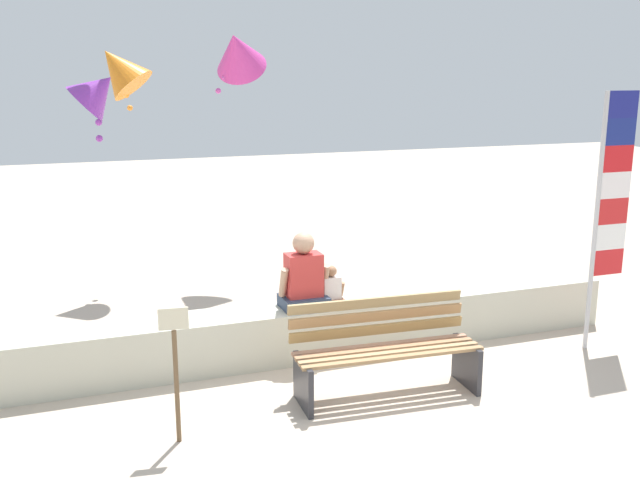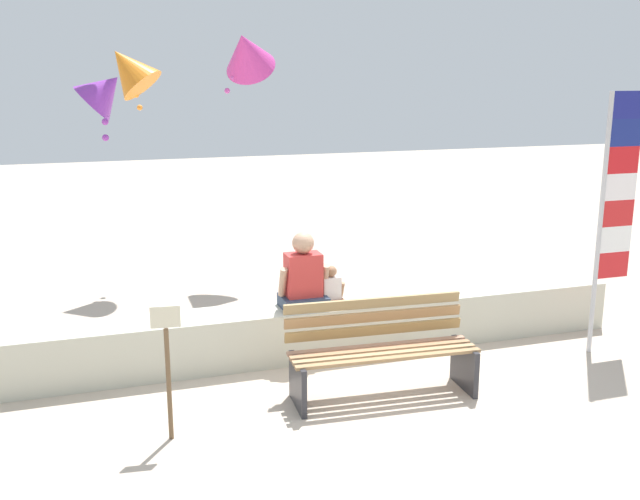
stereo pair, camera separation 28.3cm
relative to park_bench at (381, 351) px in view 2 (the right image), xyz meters
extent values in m
plane|color=#BFAE9A|center=(-0.18, 0.21, -0.42)|extent=(40.00, 40.00, 0.00)
cube|color=beige|center=(-0.18, 1.16, -0.15)|extent=(6.81, 0.56, 0.56)
cube|color=#9E784F|center=(-0.02, -0.26, 0.03)|extent=(1.77, 0.18, 0.03)
cube|color=tan|center=(-0.01, -0.14, 0.03)|extent=(1.77, 0.18, 0.03)
cube|color=#9C714D|center=(0.00, -0.03, 0.03)|extent=(1.77, 0.18, 0.03)
cube|color=#A5755B|center=(0.00, 0.08, 0.03)|extent=(1.77, 0.18, 0.03)
cube|color=#A47E48|center=(0.01, 0.19, 0.15)|extent=(1.76, 0.15, 0.10)
cube|color=#A6794C|center=(0.01, 0.21, 0.28)|extent=(1.76, 0.15, 0.10)
cube|color=#9E8256|center=(0.01, 0.23, 0.41)|extent=(1.76, 0.15, 0.10)
cube|color=#2D2D33|center=(-0.83, -0.04, -0.20)|extent=(0.08, 0.53, 0.45)
cube|color=#2D2D33|center=(0.82, -0.14, -0.20)|extent=(0.08, 0.53, 0.45)
cube|color=#2B374F|center=(-0.42, 1.11, 0.20)|extent=(0.48, 0.39, 0.13)
cube|color=#CA3735|center=(-0.42, 1.11, 0.49)|extent=(0.37, 0.24, 0.46)
cylinder|color=tan|center=(-0.65, 1.09, 0.43)|extent=(0.08, 0.18, 0.33)
cylinder|color=tan|center=(-0.20, 1.09, 0.43)|extent=(0.08, 0.18, 0.33)
sphere|color=tan|center=(-0.42, 1.11, 0.83)|extent=(0.23, 0.23, 0.23)
cube|color=brown|center=(-0.12, 1.11, 0.17)|extent=(0.25, 0.21, 0.07)
cube|color=white|center=(-0.12, 1.11, 0.32)|extent=(0.19, 0.13, 0.24)
cylinder|color=#9A6B4C|center=(-0.24, 1.10, 0.29)|extent=(0.04, 0.10, 0.17)
cylinder|color=#9A6B4C|center=(0.00, 1.10, 0.29)|extent=(0.04, 0.10, 0.17)
sphere|color=#9A6B4C|center=(-0.12, 1.11, 0.50)|extent=(0.12, 0.12, 0.12)
cylinder|color=#B7B7BC|center=(2.59, 0.30, 0.97)|extent=(0.05, 0.05, 2.79)
cube|color=red|center=(2.81, 0.30, 0.54)|extent=(0.38, 0.02, 0.28)
cube|color=white|center=(2.81, 0.30, 0.82)|extent=(0.38, 0.02, 0.28)
cube|color=red|center=(2.81, 0.30, 1.10)|extent=(0.38, 0.02, 0.28)
cube|color=white|center=(2.81, 0.30, 1.38)|extent=(0.38, 0.02, 0.28)
cube|color=red|center=(2.81, 0.30, 1.66)|extent=(0.38, 0.02, 0.28)
cube|color=navy|center=(2.81, 0.30, 1.95)|extent=(0.38, 0.02, 0.28)
cube|color=navy|center=(2.81, 0.30, 2.23)|extent=(0.38, 0.02, 0.28)
cone|color=#DB3D9E|center=(-0.23, 4.49, 2.83)|extent=(1.09, 1.16, 0.92)
sphere|color=#CE4CB0|center=(-0.32, 4.54, 2.65)|extent=(0.08, 0.08, 0.08)
sphere|color=#CE4CB0|center=(-0.41, 4.59, 2.47)|extent=(0.08, 0.08, 0.08)
sphere|color=#CE4CB0|center=(-0.49, 4.65, 2.29)|extent=(0.08, 0.08, 0.08)
cone|color=purple|center=(-2.22, 3.42, 2.34)|extent=(0.78, 0.64, 0.72)
sphere|color=purple|center=(-2.24, 3.32, 2.16)|extent=(0.08, 0.08, 0.08)
sphere|color=purple|center=(-2.25, 3.22, 1.98)|extent=(0.08, 0.08, 0.08)
sphere|color=purple|center=(-2.26, 3.12, 1.80)|extent=(0.08, 0.08, 0.08)
cone|color=orange|center=(-1.84, 4.64, 2.60)|extent=(1.07, 0.96, 0.87)
sphere|color=orange|center=(-1.80, 4.73, 2.42)|extent=(0.08, 0.08, 0.08)
sphere|color=orange|center=(-1.75, 4.82, 2.24)|extent=(0.08, 0.08, 0.08)
sphere|color=orange|center=(-1.71, 4.91, 2.06)|extent=(0.08, 0.08, 0.08)
cylinder|color=brown|center=(-2.00, -0.29, 0.06)|extent=(0.04, 0.04, 0.97)
cube|color=beige|center=(-2.00, -0.29, 0.64)|extent=(0.24, 0.05, 0.18)
camera|label=1|loc=(-2.81, -5.90, 2.55)|focal=41.28mm
camera|label=2|loc=(-2.54, -5.99, 2.55)|focal=41.28mm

